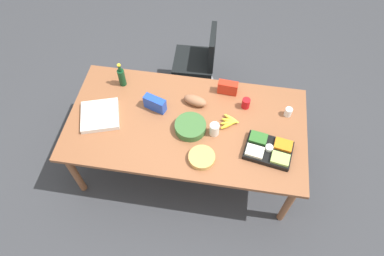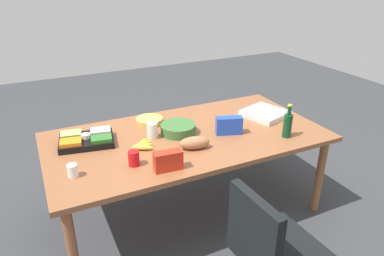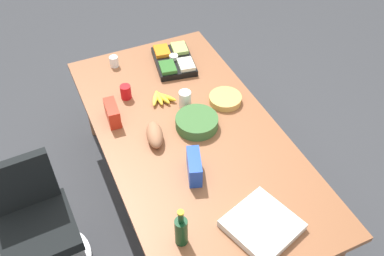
{
  "view_description": "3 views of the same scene",
  "coord_description": "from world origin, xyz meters",
  "px_view_note": "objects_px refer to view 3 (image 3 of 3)",
  "views": [
    {
      "loc": [
        -0.35,
        1.88,
        3.51
      ],
      "look_at": [
        -0.07,
        0.09,
        0.82
      ],
      "focal_mm": 32.32,
      "sensor_mm": 36.0,
      "label": 1
    },
    {
      "loc": [
        -1.13,
        -2.44,
        2.07
      ],
      "look_at": [
        0.03,
        -0.04,
        0.85
      ],
      "focal_mm": 33.1,
      "sensor_mm": 36.0,
      "label": 2
    },
    {
      "loc": [
        1.88,
        -0.84,
        2.89
      ],
      "look_at": [
        -0.02,
        0.02,
        0.81
      ],
      "focal_mm": 40.1,
      "sensor_mm": 36.0,
      "label": 3
    }
  ],
  "objects_px": {
    "mayo_jar": "(185,99)",
    "pizza_box": "(262,225)",
    "salad_bowl": "(197,122)",
    "chip_bowl": "(225,99)",
    "paper_cup": "(114,61)",
    "wine_bottle": "(181,230)",
    "bread_loaf": "(155,135)",
    "banana_bunch": "(161,98)",
    "conference_table": "(191,140)",
    "office_chair": "(39,232)",
    "veggie_tray": "(174,60)",
    "red_solo_cup": "(126,92)",
    "chip_bag_red": "(112,113)",
    "chip_bag_blue": "(194,166)"
  },
  "relations": [
    {
      "from": "veggie_tray",
      "to": "salad_bowl",
      "type": "distance_m",
      "value": 0.75
    },
    {
      "from": "chip_bag_red",
      "to": "veggie_tray",
      "type": "bearing_deg",
      "value": 124.06
    },
    {
      "from": "paper_cup",
      "to": "veggie_tray",
      "type": "bearing_deg",
      "value": 68.92
    },
    {
      "from": "office_chair",
      "to": "banana_bunch",
      "type": "bearing_deg",
      "value": 113.41
    },
    {
      "from": "wine_bottle",
      "to": "chip_bag_red",
      "type": "height_order",
      "value": "wine_bottle"
    },
    {
      "from": "conference_table",
      "to": "pizza_box",
      "type": "height_order",
      "value": "pizza_box"
    },
    {
      "from": "bread_loaf",
      "to": "veggie_tray",
      "type": "height_order",
      "value": "bread_loaf"
    },
    {
      "from": "conference_table",
      "to": "chip_bag_red",
      "type": "distance_m",
      "value": 0.59
    },
    {
      "from": "chip_bag_blue",
      "to": "red_solo_cup",
      "type": "bearing_deg",
      "value": -169.79
    },
    {
      "from": "mayo_jar",
      "to": "chip_bowl",
      "type": "distance_m",
      "value": 0.31
    },
    {
      "from": "red_solo_cup",
      "to": "chip_bag_red",
      "type": "bearing_deg",
      "value": -39.29
    },
    {
      "from": "bread_loaf",
      "to": "wine_bottle",
      "type": "distance_m",
      "value": 0.8
    },
    {
      "from": "paper_cup",
      "to": "red_solo_cup",
      "type": "relative_size",
      "value": 0.82
    },
    {
      "from": "banana_bunch",
      "to": "veggie_tray",
      "type": "distance_m",
      "value": 0.46
    },
    {
      "from": "conference_table",
      "to": "office_chair",
      "type": "xyz_separation_m",
      "value": [
        0.06,
        -1.15,
        -0.35
      ]
    },
    {
      "from": "chip_bowl",
      "to": "salad_bowl",
      "type": "bearing_deg",
      "value": -63.42
    },
    {
      "from": "pizza_box",
      "to": "salad_bowl",
      "type": "distance_m",
      "value": 0.89
    },
    {
      "from": "mayo_jar",
      "to": "pizza_box",
      "type": "xyz_separation_m",
      "value": [
        1.12,
        -0.02,
        -0.04
      ]
    },
    {
      "from": "paper_cup",
      "to": "wine_bottle",
      "type": "relative_size",
      "value": 0.32
    },
    {
      "from": "bread_loaf",
      "to": "banana_bunch",
      "type": "height_order",
      "value": "bread_loaf"
    },
    {
      "from": "conference_table",
      "to": "wine_bottle",
      "type": "height_order",
      "value": "wine_bottle"
    },
    {
      "from": "conference_table",
      "to": "pizza_box",
      "type": "xyz_separation_m",
      "value": [
        0.84,
        0.06,
        0.09
      ]
    },
    {
      "from": "office_chair",
      "to": "paper_cup",
      "type": "bearing_deg",
      "value": 138.82
    },
    {
      "from": "banana_bunch",
      "to": "chip_bag_red",
      "type": "height_order",
      "value": "chip_bag_red"
    },
    {
      "from": "office_chair",
      "to": "red_solo_cup",
      "type": "distance_m",
      "value": 1.15
    },
    {
      "from": "office_chair",
      "to": "bread_loaf",
      "type": "distance_m",
      "value": 1.02
    },
    {
      "from": "wine_bottle",
      "to": "banana_bunch",
      "type": "bearing_deg",
      "value": 164.09
    },
    {
      "from": "conference_table",
      "to": "paper_cup",
      "type": "bearing_deg",
      "value": -165.48
    },
    {
      "from": "mayo_jar",
      "to": "wine_bottle",
      "type": "distance_m",
      "value": 1.12
    },
    {
      "from": "chip_bag_blue",
      "to": "veggie_tray",
      "type": "height_order",
      "value": "chip_bag_blue"
    },
    {
      "from": "veggie_tray",
      "to": "wine_bottle",
      "type": "bearing_deg",
      "value": -21.14
    },
    {
      "from": "office_chair",
      "to": "conference_table",
      "type": "bearing_deg",
      "value": 92.79
    },
    {
      "from": "pizza_box",
      "to": "office_chair",
      "type": "bearing_deg",
      "value": -140.97
    },
    {
      "from": "office_chair",
      "to": "veggie_tray",
      "type": "bearing_deg",
      "value": 122.17
    },
    {
      "from": "mayo_jar",
      "to": "bread_loaf",
      "type": "relative_size",
      "value": 0.56
    },
    {
      "from": "conference_table",
      "to": "chip_bag_red",
      "type": "xyz_separation_m",
      "value": [
        -0.35,
        -0.45,
        0.13
      ]
    },
    {
      "from": "mayo_jar",
      "to": "banana_bunch",
      "type": "height_order",
      "value": "mayo_jar"
    },
    {
      "from": "salad_bowl",
      "to": "banana_bunch",
      "type": "bearing_deg",
      "value": -160.55
    },
    {
      "from": "office_chair",
      "to": "banana_bunch",
      "type": "height_order",
      "value": "office_chair"
    },
    {
      "from": "wine_bottle",
      "to": "pizza_box",
      "type": "xyz_separation_m",
      "value": [
        0.11,
        0.45,
        -0.08
      ]
    },
    {
      "from": "chip_bag_blue",
      "to": "salad_bowl",
      "type": "height_order",
      "value": "chip_bag_blue"
    },
    {
      "from": "wine_bottle",
      "to": "red_solo_cup",
      "type": "xyz_separation_m",
      "value": [
        -1.28,
        0.1,
        -0.05
      ]
    },
    {
      "from": "chip_bag_red",
      "to": "chip_bowl",
      "type": "bearing_deg",
      "value": 79.62
    },
    {
      "from": "salad_bowl",
      "to": "chip_bowl",
      "type": "distance_m",
      "value": 0.34
    },
    {
      "from": "bread_loaf",
      "to": "salad_bowl",
      "type": "height_order",
      "value": "bread_loaf"
    },
    {
      "from": "mayo_jar",
      "to": "red_solo_cup",
      "type": "height_order",
      "value": "mayo_jar"
    },
    {
      "from": "paper_cup",
      "to": "veggie_tray",
      "type": "xyz_separation_m",
      "value": [
        0.17,
        0.45,
        -0.01
      ]
    },
    {
      "from": "red_solo_cup",
      "to": "chip_bowl",
      "type": "relative_size",
      "value": 0.45
    },
    {
      "from": "office_chair",
      "to": "mayo_jar",
      "type": "distance_m",
      "value": 1.36
    },
    {
      "from": "veggie_tray",
      "to": "salad_bowl",
      "type": "xyz_separation_m",
      "value": [
        0.74,
        -0.13,
        0.0
      ]
    }
  ]
}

